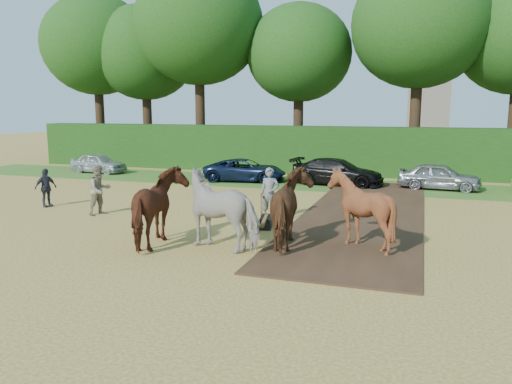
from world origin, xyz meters
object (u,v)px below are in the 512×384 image
at_px(plough_team, 260,208).
at_px(parked_cars, 402,175).
at_px(spectator_far, 46,188).
at_px(church, 433,29).
at_px(spectator_near, 100,190).

distance_m(plough_team, parked_cars, 13.30).
height_order(spectator_far, church, church).
bearing_deg(church, parked_cars, -91.94).
bearing_deg(parked_cars, spectator_far, -144.70).
relative_size(spectator_near, plough_team, 0.25).
xyz_separation_m(spectator_far, plough_team, (10.44, -2.85, 0.34)).
height_order(spectator_near, plough_team, plough_team).
bearing_deg(church, spectator_far, -106.88).
bearing_deg(spectator_near, spectator_far, 101.68).
distance_m(spectator_far, plough_team, 10.83).
distance_m(spectator_near, parked_cars, 15.18).
distance_m(parked_cars, church, 42.95).
bearing_deg(parked_cars, plough_team, -105.71).
distance_m(plough_team, church, 55.36).
distance_m(spectator_far, church, 54.67).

